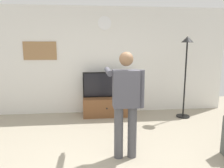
# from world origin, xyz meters

# --- Properties ---
(back_wall) EXTENTS (6.40, 0.10, 2.70)m
(back_wall) POSITION_xyz_m (0.00, 2.95, 1.35)
(back_wall) COLOR silver
(back_wall) RESTS_ON ground_plane
(tv_stand) EXTENTS (1.13, 0.57, 0.46)m
(tv_stand) POSITION_xyz_m (-0.01, 2.60, 0.23)
(tv_stand) COLOR brown
(tv_stand) RESTS_ON ground_plane
(television) EXTENTS (1.13, 0.07, 0.63)m
(television) POSITION_xyz_m (-0.01, 2.65, 0.78)
(television) COLOR black
(television) RESTS_ON tv_stand
(wall_clock) EXTENTS (0.33, 0.03, 0.33)m
(wall_clock) POSITION_xyz_m (-0.01, 2.89, 2.29)
(wall_clock) COLOR white
(framed_picture) EXTENTS (0.80, 0.04, 0.45)m
(framed_picture) POSITION_xyz_m (-1.61, 2.90, 1.61)
(framed_picture) COLOR #997047
(floor_lamp) EXTENTS (0.32, 0.32, 1.95)m
(floor_lamp) POSITION_xyz_m (1.87, 2.26, 1.39)
(floor_lamp) COLOR black
(floor_lamp) RESTS_ON ground_plane
(person_standing_nearer_lamp) EXTENTS (0.57, 0.78, 1.65)m
(person_standing_nearer_lamp) POSITION_xyz_m (0.13, 0.50, 0.93)
(person_standing_nearer_lamp) COLOR #4C4C51
(person_standing_nearer_lamp) RESTS_ON ground_plane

